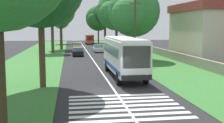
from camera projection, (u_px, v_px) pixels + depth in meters
The scene contains 21 objects.
ground at pixel (116, 93), 20.84m from camera, with size 160.00×160.00×0.00m, color #262628.
grass_verge_left at pixel (29, 67), 34.38m from camera, with size 120.00×8.00×0.04m, color #387533.
grass_verge_right at pixel (161, 64), 36.75m from camera, with size 120.00×8.00×0.04m, color #387533.
centre_line at pixel (97, 65), 35.57m from camera, with size 110.00×0.16×0.01m, color silver.
coach_bus at pixel (123, 54), 27.55m from camera, with size 11.16×2.62×3.73m.
zebra_crossing at pixel (125, 106), 17.50m from camera, with size 5.85×6.80×0.01m.
trailing_car_0 at pixel (78, 52), 47.42m from camera, with size 4.30×1.78×1.43m.
trailing_car_1 at pixel (98, 49), 54.16m from camera, with size 4.30×1.78×1.43m.
trailing_car_2 at pixel (77, 46), 60.87m from camera, with size 4.30×1.78×1.43m.
trailing_car_3 at pixel (76, 44), 68.08m from camera, with size 4.30×1.78×1.43m.
trailing_minibus_0 at pixel (89, 38), 78.43m from camera, with size 6.00×2.14×2.53m.
roadside_tree_left_1 at pixel (60, 12), 59.18m from camera, with size 7.14×5.95×10.78m.
roadside_tree_left_2 at pixel (60, 21), 78.24m from camera, with size 5.55×4.67×8.77m.
roadside_tree_left_3 at pixel (51, 12), 51.47m from camera, with size 6.13×5.13×10.04m.
roadside_tree_right_0 at pixel (115, 12), 53.53m from camera, with size 9.19×7.37×11.35m.
roadside_tree_right_1 at pixel (104, 14), 70.03m from camera, with size 6.67×5.57×10.65m.
roadside_tree_right_2 at pixel (132, 13), 41.22m from camera, with size 9.03×7.41×10.65m.
roadside_tree_right_4 at pixel (98, 19), 83.24m from camera, with size 8.60×7.26×10.72m.
utility_pole at pixel (135, 31), 36.30m from camera, with size 0.24×1.40×8.21m.
roadside_wall at pixel (173, 55), 42.08m from camera, with size 70.00×0.40×1.14m, color gray.
roadside_building at pixel (209, 32), 41.01m from camera, with size 12.46×8.08×8.01m.
Camera 1 is at (-20.14, 3.27, 4.80)m, focal length 46.14 mm.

